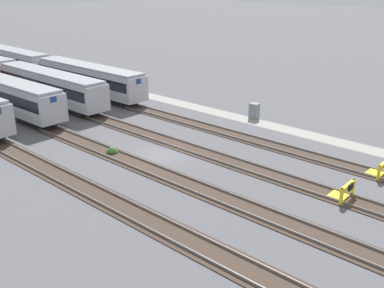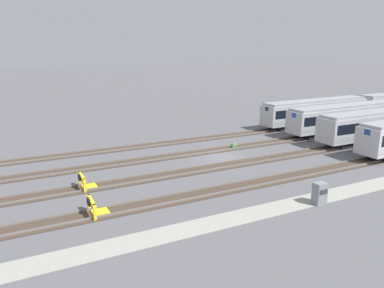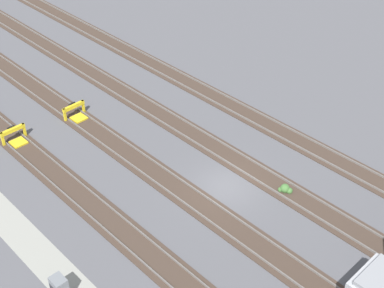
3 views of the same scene
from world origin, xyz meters
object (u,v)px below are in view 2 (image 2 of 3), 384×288
Objects in this scene: subway_car_front_row_leftmost at (380,124)px; bumper_stop_nearest_track at (95,208)px; subway_car_front_row_rightmost at (346,117)px; subway_car_back_row_centre at (316,111)px; bumper_stop_near_inner_track at (85,182)px; weed_clump at (234,146)px; electrical_cabinet at (320,193)px.

subway_car_front_row_leftmost is 35.50m from bumper_stop_nearest_track.
subway_car_front_row_rightmost is (-0.00, 5.13, 0.00)m from subway_car_front_row_leftmost.
bumper_stop_near_inner_track is at bearing -163.27° from subway_car_back_row_centre.
subway_car_back_row_centre is at bearing 90.00° from subway_car_front_row_rightmost.
subway_car_front_row_rightmost is 5.29m from subway_car_back_row_centre.
bumper_stop_nearest_track is 2.17× the size of weed_clump.
subway_car_front_row_leftmost is at bearing -90.00° from subway_car_back_row_centre.
bumper_stop_near_inner_track is (-34.71, -10.44, -1.53)m from subway_car_back_row_centre.
subway_car_back_row_centre is at bearing 16.73° from bumper_stop_near_inner_track.
bumper_stop_nearest_track is (-35.08, -15.64, -1.53)m from subway_car_back_row_centre.
subway_car_front_row_leftmost is at bearing 8.46° from bumper_stop_nearest_track.
subway_car_front_row_rightmost is 11.28× the size of electrical_cabinet.
bumper_stop_nearest_track is 1.00× the size of bumper_stop_near_inner_track.
subway_car_front_row_leftmost is 1.00× the size of subway_car_front_row_rightmost.
subway_car_back_row_centre is at bearing 46.09° from electrical_cabinet.
bumper_stop_near_inner_track is 18.11m from weed_clump.
weed_clump is at bearing 163.78° from subway_car_front_row_leftmost.
bumper_stop_near_inner_track is 17.92m from electrical_cabinet.
subway_car_front_row_rightmost is at bearing 0.29° from weed_clump.
subway_car_back_row_centre reaches higher than weed_clump.
electrical_cabinet is (14.40, -10.67, 0.29)m from bumper_stop_near_inner_track.
subway_car_front_row_rightmost is at bearing 8.43° from bumper_stop_near_inner_track.
electrical_cabinet is (14.77, -5.46, 0.29)m from bumper_stop_nearest_track.
weed_clump is at bearing 16.20° from bumper_stop_near_inner_track.
bumper_stop_near_inner_track is at bearing -179.98° from subway_car_front_row_leftmost.
bumper_stop_near_inner_track is 2.18× the size of weed_clump.
subway_car_front_row_leftmost is 22.98m from electrical_cabinet.
bumper_stop_near_inner_track is at bearing 85.91° from bumper_stop_nearest_track.
subway_car_back_row_centre is 19.64× the size of weed_clump.
bumper_stop_nearest_track is at bearing -149.99° from weed_clump.
electrical_cabinet is 16.01m from weed_clump.
bumper_stop_nearest_track is (-35.08, -10.34, -1.53)m from subway_car_front_row_rightmost.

